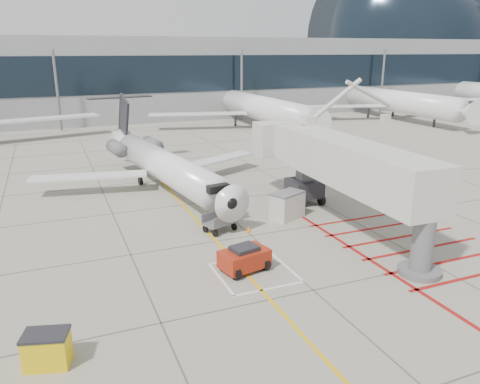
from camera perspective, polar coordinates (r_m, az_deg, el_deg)
name	(u,v)px	position (r m, az deg, el deg)	size (l,w,h in m)	color
ground_plane	(278,260)	(28.10, 4.70, -8.21)	(260.00, 260.00, 0.00)	gray
regional_jet	(173,154)	(39.16, -8.19, 4.65)	(22.30, 28.12, 7.37)	white
jet_bridge	(352,173)	(31.92, 13.54, 2.26)	(9.67, 20.41, 8.16)	beige
pushback_tug	(244,258)	(26.42, 0.53, -8.00)	(2.66, 1.66, 1.55)	#99220E
spill_bin	(47,349)	(20.69, -22.47, -17.28)	(1.67, 1.11, 1.45)	#E1BC0C
baggage_cart	(220,222)	(31.94, -2.48, -3.66)	(2.16, 1.36, 1.36)	#58575C
ground_power_unit	(287,205)	(34.44, 5.76, -1.64)	(2.50, 1.46, 1.98)	beige
cone_nose	(218,221)	(33.39, -2.66, -3.57)	(0.32, 0.32, 0.44)	#FC410D
cone_side	(249,229)	(31.95, 1.06, -4.54)	(0.31, 0.31, 0.43)	orange
terminal_building	(163,76)	(95.22, -9.36, 13.79)	(180.00, 28.00, 14.00)	gray
terminal_glass_band	(182,74)	(81.57, -7.05, 14.09)	(180.00, 0.10, 6.00)	black
terminal_dome	(410,40)	(123.51, 20.04, 16.97)	(40.00, 28.00, 28.00)	black
bg_aircraft_c	(256,91)	(75.48, 1.99, 12.17)	(33.70, 37.44, 11.23)	silver
bg_aircraft_d	(390,86)	(89.42, 17.82, 12.17)	(34.00, 37.78, 11.33)	silver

